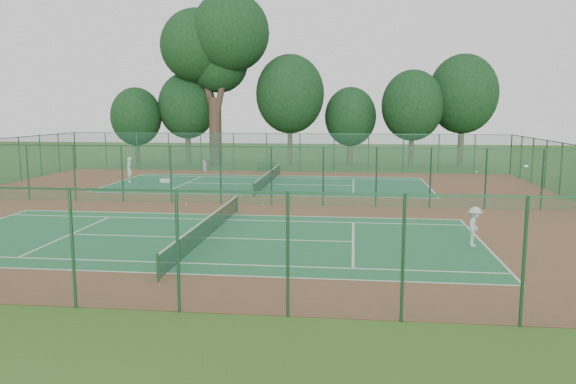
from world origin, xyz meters
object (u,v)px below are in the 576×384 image
(player_far, at_px, (129,170))
(bench, at_px, (266,167))
(player_near, at_px, (475,227))
(kit_bag, at_px, (165,181))
(big_tree, at_px, (216,44))
(trash_bin, at_px, (205,166))

(player_far, xyz_separation_m, bench, (9.45, 8.33, -0.50))
(player_near, distance_m, bench, 29.42)
(kit_bag, relative_size, big_tree, 0.05)
(bench, distance_m, kit_bag, 10.49)
(player_near, distance_m, kit_bag, 26.80)
(kit_bag, bearing_deg, big_tree, 96.21)
(trash_bin, xyz_separation_m, big_tree, (-0.19, 5.74, 11.52))
(player_far, bearing_deg, big_tree, 141.46)
(player_far, relative_size, kit_bag, 2.51)
(player_far, relative_size, bench, 1.22)
(kit_bag, bearing_deg, trash_bin, 92.95)
(player_far, distance_m, trash_bin, 9.42)
(big_tree, bearing_deg, bench, -45.56)
(trash_bin, xyz_separation_m, kit_bag, (-0.91, -8.42, -0.34))
(trash_bin, relative_size, kit_bag, 1.24)
(kit_bag, bearing_deg, player_near, -34.11)
(player_near, height_order, kit_bag, player_near)
(trash_bin, bearing_deg, bench, -3.17)
(bench, xyz_separation_m, kit_bag, (-6.65, -8.11, -0.35))
(player_near, bearing_deg, bench, 45.60)
(player_far, bearing_deg, player_near, 26.11)
(player_near, bearing_deg, big_tree, 49.71)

